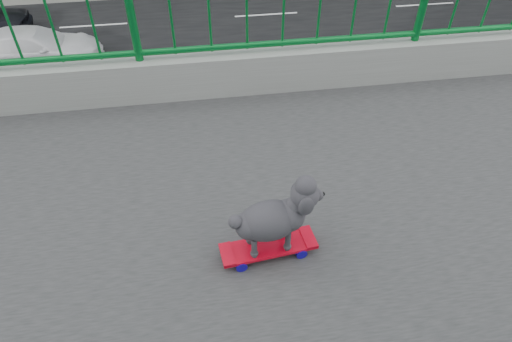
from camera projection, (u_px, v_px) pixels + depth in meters
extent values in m
cube|color=black|center=(74.00, 97.00, 16.03)|extent=(18.00, 90.00, 0.02)
cube|color=red|center=(268.00, 247.00, 2.19)|extent=(0.19, 0.48, 0.02)
cube|color=#99999E|center=(239.00, 255.00, 2.18)|extent=(0.09, 0.04, 0.02)
cylinder|color=#13079F|center=(236.00, 247.00, 2.23)|extent=(0.03, 0.06, 0.06)
sphere|color=yellow|center=(236.00, 247.00, 2.23)|extent=(0.02, 0.02, 0.02)
cylinder|color=#13079F|center=(241.00, 266.00, 2.14)|extent=(0.03, 0.06, 0.06)
sphere|color=yellow|center=(241.00, 266.00, 2.14)|extent=(0.02, 0.02, 0.02)
cube|color=#99999E|center=(297.00, 243.00, 2.23)|extent=(0.09, 0.04, 0.02)
cylinder|color=#13079F|center=(294.00, 235.00, 2.28)|extent=(0.03, 0.06, 0.06)
sphere|color=yellow|center=(294.00, 235.00, 2.28)|extent=(0.02, 0.02, 0.02)
cylinder|color=#13079F|center=(301.00, 253.00, 2.20)|extent=(0.03, 0.06, 0.06)
sphere|color=yellow|center=(301.00, 253.00, 2.20)|extent=(0.02, 0.02, 0.02)
ellipsoid|color=#29272C|center=(269.00, 221.00, 2.06)|extent=(0.22, 0.31, 0.20)
sphere|color=#29272C|center=(305.00, 195.00, 2.01)|extent=(0.13, 0.13, 0.13)
sphere|color=black|center=(323.00, 194.00, 2.04)|extent=(0.02, 0.02, 0.02)
sphere|color=#29272C|center=(235.00, 222.00, 2.01)|extent=(0.07, 0.07, 0.07)
cylinder|color=#29272C|center=(283.00, 228.00, 2.19)|extent=(0.03, 0.03, 0.12)
cylinder|color=#29272C|center=(288.00, 241.00, 2.13)|extent=(0.03, 0.03, 0.12)
cylinder|color=#29272C|center=(250.00, 234.00, 2.16)|extent=(0.03, 0.03, 0.12)
cylinder|color=#29272C|center=(254.00, 248.00, 2.10)|extent=(0.03, 0.03, 0.12)
imported|color=#9FA0A5|center=(496.00, 106.00, 14.30)|extent=(1.57, 4.51, 1.49)
imported|color=black|center=(472.00, 57.00, 16.76)|extent=(2.41, 5.24, 1.46)
imported|color=silver|center=(35.00, 48.00, 17.26)|extent=(2.05, 5.04, 1.46)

